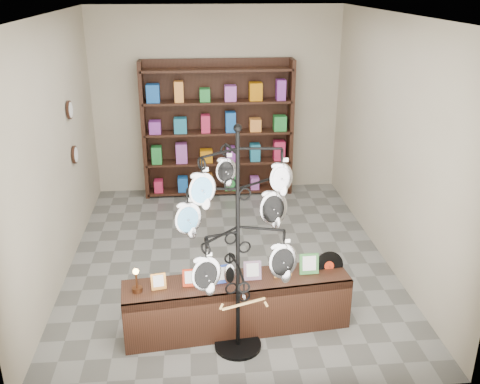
# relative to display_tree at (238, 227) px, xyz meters

# --- Properties ---
(ground) EXTENTS (5.00, 5.00, 0.00)m
(ground) POSITION_rel_display_tree_xyz_m (0.03, 1.80, -1.30)
(ground) COLOR slate
(ground) RESTS_ON ground
(room_envelope) EXTENTS (5.00, 5.00, 5.00)m
(room_envelope) POSITION_rel_display_tree_xyz_m (0.03, 1.80, 0.55)
(room_envelope) COLOR #B4AA91
(room_envelope) RESTS_ON ground
(display_tree) EXTENTS (1.17, 1.15, 2.25)m
(display_tree) POSITION_rel_display_tree_xyz_m (0.00, 0.00, 0.00)
(display_tree) COLOR black
(display_tree) RESTS_ON ground
(front_shelf) EXTENTS (2.31, 0.70, 0.81)m
(front_shelf) POSITION_rel_display_tree_xyz_m (0.02, 0.31, -1.02)
(front_shelf) COLOR black
(front_shelf) RESTS_ON ground
(back_shelving) EXTENTS (2.42, 0.36, 2.20)m
(back_shelving) POSITION_rel_display_tree_xyz_m (0.03, 4.10, -0.27)
(back_shelving) COLOR black
(back_shelving) RESTS_ON ground
(wall_clocks) EXTENTS (0.03, 0.24, 0.84)m
(wall_clocks) POSITION_rel_display_tree_xyz_m (-1.94, 2.60, 0.20)
(wall_clocks) COLOR black
(wall_clocks) RESTS_ON ground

